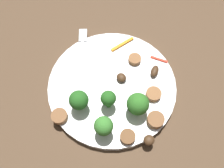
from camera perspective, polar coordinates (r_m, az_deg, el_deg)
ground_plane at (r=0.49m, az=0.00°, el=-0.83°), size 1.40×1.40×0.00m
plate at (r=0.48m, az=0.00°, el=-0.42°), size 0.26×0.26×0.02m
fork at (r=0.51m, az=-7.30°, el=6.53°), size 0.17×0.07×0.00m
broccoli_floret_0 at (r=0.41m, az=-2.06°, el=-10.25°), size 0.03×0.03×0.05m
broccoli_floret_1 at (r=0.43m, az=-8.10°, el=-3.95°), size 0.04×0.04×0.05m
broccoli_floret_2 at (r=0.43m, az=-0.90°, el=-3.62°), size 0.03×0.03×0.05m
broccoli_floret_3 at (r=0.42m, az=6.32°, el=-4.89°), size 0.04×0.04×0.05m
sausage_slice_0 at (r=0.46m, az=10.00°, el=-2.77°), size 0.04×0.04×0.01m
sausage_slice_1 at (r=0.44m, az=10.52°, el=-8.63°), size 0.04×0.04×0.02m
sausage_slice_2 at (r=0.50m, az=5.54°, el=6.00°), size 0.04×0.04×0.01m
sausage_slice_3 at (r=0.43m, az=3.84°, el=-12.73°), size 0.04×0.04×0.01m
sausage_slice_4 at (r=0.45m, az=-12.67°, el=-7.69°), size 0.04×0.04×0.01m
mushroom_0 at (r=0.47m, az=2.29°, el=1.56°), size 0.03×0.03×0.01m
mushroom_1 at (r=0.49m, az=10.36°, el=3.08°), size 0.03×0.02×0.01m
mushroom_2 at (r=0.43m, az=9.00°, el=-13.36°), size 0.03×0.03×0.01m
pepper_strip_0 at (r=0.52m, az=2.54°, el=9.66°), size 0.05×0.04×0.00m
pepper_strip_1 at (r=0.51m, az=11.40°, el=5.90°), size 0.01×0.04×0.00m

